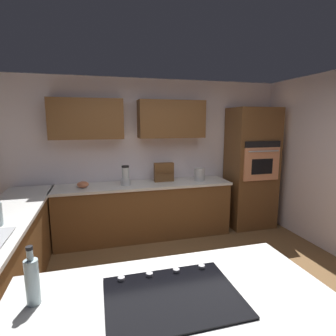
{
  "coord_description": "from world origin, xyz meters",
  "views": [
    {
      "loc": [
        0.82,
        2.46,
        1.89
      ],
      "look_at": [
        -0.21,
        -1.39,
        1.2
      ],
      "focal_mm": 28.53,
      "sensor_mm": 36.0,
      "label": 1
    }
  ],
  "objects_px": {
    "cooktop": "(173,296)",
    "oil_bottle": "(32,280)",
    "kettle": "(199,174)",
    "blender": "(126,177)",
    "mixing_bowl": "(83,185)",
    "spice_rack": "(164,172)",
    "wall_oven": "(251,168)"
  },
  "relations": [
    {
      "from": "blender",
      "to": "kettle",
      "type": "height_order",
      "value": "blender"
    },
    {
      "from": "wall_oven",
      "to": "mixing_bowl",
      "type": "height_order",
      "value": "wall_oven"
    },
    {
      "from": "cooktop",
      "to": "mixing_bowl",
      "type": "xyz_separation_m",
      "value": [
        0.61,
        -2.83,
        0.04
      ]
    },
    {
      "from": "blender",
      "to": "mixing_bowl",
      "type": "xyz_separation_m",
      "value": [
        0.65,
        -0.0,
        -0.09
      ]
    },
    {
      "from": "mixing_bowl",
      "to": "kettle",
      "type": "height_order",
      "value": "kettle"
    },
    {
      "from": "wall_oven",
      "to": "blender",
      "type": "height_order",
      "value": "wall_oven"
    },
    {
      "from": "oil_bottle",
      "to": "mixing_bowl",
      "type": "bearing_deg",
      "value": -93.09
    },
    {
      "from": "mixing_bowl",
      "to": "spice_rack",
      "type": "distance_m",
      "value": 1.31
    },
    {
      "from": "kettle",
      "to": "oil_bottle",
      "type": "height_order",
      "value": "oil_bottle"
    },
    {
      "from": "wall_oven",
      "to": "mixing_bowl",
      "type": "bearing_deg",
      "value": 0.28
    },
    {
      "from": "kettle",
      "to": "oil_bottle",
      "type": "xyz_separation_m",
      "value": [
        2.05,
        2.69,
        0.03
      ]
    },
    {
      "from": "mixing_bowl",
      "to": "kettle",
      "type": "relative_size",
      "value": 0.82
    },
    {
      "from": "mixing_bowl",
      "to": "oil_bottle",
      "type": "xyz_separation_m",
      "value": [
        0.15,
        2.69,
        0.09
      ]
    },
    {
      "from": "oil_bottle",
      "to": "cooktop",
      "type": "bearing_deg",
      "value": 168.92
    },
    {
      "from": "blender",
      "to": "mixing_bowl",
      "type": "distance_m",
      "value": 0.66
    },
    {
      "from": "mixing_bowl",
      "to": "oil_bottle",
      "type": "relative_size",
      "value": 0.52
    },
    {
      "from": "oil_bottle",
      "to": "kettle",
      "type": "bearing_deg",
      "value": -127.29
    },
    {
      "from": "cooktop",
      "to": "spice_rack",
      "type": "distance_m",
      "value": 3.02
    },
    {
      "from": "wall_oven",
      "to": "spice_rack",
      "type": "xyz_separation_m",
      "value": [
        1.6,
        -0.08,
        -0.01
      ]
    },
    {
      "from": "kettle",
      "to": "spice_rack",
      "type": "bearing_deg",
      "value": -9.29
    },
    {
      "from": "spice_rack",
      "to": "kettle",
      "type": "height_order",
      "value": "spice_rack"
    },
    {
      "from": "spice_rack",
      "to": "wall_oven",
      "type": "bearing_deg",
      "value": 177.0
    },
    {
      "from": "cooktop",
      "to": "kettle",
      "type": "distance_m",
      "value": 3.12
    },
    {
      "from": "blender",
      "to": "spice_rack",
      "type": "xyz_separation_m",
      "value": [
        -0.65,
        -0.1,
        0.02
      ]
    },
    {
      "from": "wall_oven",
      "to": "mixing_bowl",
      "type": "distance_m",
      "value": 2.9
    },
    {
      "from": "kettle",
      "to": "mixing_bowl",
      "type": "bearing_deg",
      "value": 0.0
    },
    {
      "from": "cooktop",
      "to": "oil_bottle",
      "type": "xyz_separation_m",
      "value": [
        0.75,
        -0.15,
        0.13
      ]
    },
    {
      "from": "oil_bottle",
      "to": "blender",
      "type": "bearing_deg",
      "value": -106.49
    },
    {
      "from": "cooktop",
      "to": "oil_bottle",
      "type": "relative_size",
      "value": 2.25
    },
    {
      "from": "wall_oven",
      "to": "oil_bottle",
      "type": "relative_size",
      "value": 6.29
    },
    {
      "from": "cooktop",
      "to": "blender",
      "type": "xyz_separation_m",
      "value": [
        -0.04,
        -2.83,
        0.13
      ]
    },
    {
      "from": "cooktop",
      "to": "blender",
      "type": "height_order",
      "value": "blender"
    }
  ]
}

